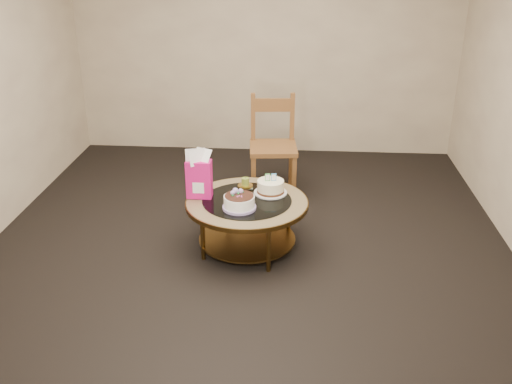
# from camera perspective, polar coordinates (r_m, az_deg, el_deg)

# --- Properties ---
(ground) EXTENTS (5.00, 5.00, 0.00)m
(ground) POSITION_cam_1_polar(r_m,az_deg,el_deg) (4.91, -0.88, -5.66)
(ground) COLOR black
(ground) RESTS_ON ground
(room_walls) EXTENTS (4.52, 5.02, 2.61)m
(room_walls) POSITION_cam_1_polar(r_m,az_deg,el_deg) (4.35, -1.01, 12.22)
(room_walls) COLOR #C7B697
(room_walls) RESTS_ON ground
(coffee_table) EXTENTS (1.02, 1.02, 0.46)m
(coffee_table) POSITION_cam_1_polar(r_m,az_deg,el_deg) (4.74, -0.91, -1.69)
(coffee_table) COLOR brown
(coffee_table) RESTS_ON ground
(decorated_cake) EXTENTS (0.27, 0.27, 0.16)m
(decorated_cake) POSITION_cam_1_polar(r_m,az_deg,el_deg) (4.54, -1.69, -1.07)
(decorated_cake) COLOR #9F87BF
(decorated_cake) RESTS_ON coffee_table
(cream_cake) EXTENTS (0.28, 0.28, 0.18)m
(cream_cake) POSITION_cam_1_polar(r_m,az_deg,el_deg) (4.81, 1.46, 0.49)
(cream_cake) COLOR silver
(cream_cake) RESTS_ON coffee_table
(gift_bag) EXTENTS (0.21, 0.15, 0.41)m
(gift_bag) POSITION_cam_1_polar(r_m,az_deg,el_deg) (4.70, -5.72, 1.81)
(gift_bag) COLOR #D0135F
(gift_bag) RESTS_ON coffee_table
(pillar_candle) EXTENTS (0.14, 0.14, 0.10)m
(pillar_candle) POSITION_cam_1_polar(r_m,az_deg,el_deg) (4.92, -1.07, 0.79)
(pillar_candle) COLOR #EFD462
(pillar_candle) RESTS_ON coffee_table
(dining_chair) EXTENTS (0.51, 0.51, 1.01)m
(dining_chair) POSITION_cam_1_polar(r_m,az_deg,el_deg) (5.79, 1.71, 4.68)
(dining_chair) COLOR brown
(dining_chair) RESTS_ON ground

